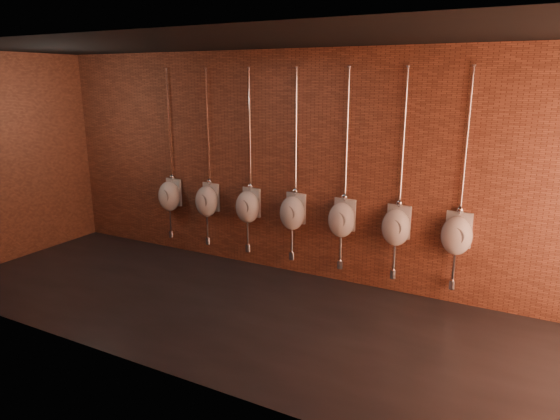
{
  "coord_description": "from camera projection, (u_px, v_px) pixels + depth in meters",
  "views": [
    {
      "loc": [
        3.06,
        -4.79,
        2.8
      ],
      "look_at": [
        0.02,
        0.9,
        1.1
      ],
      "focal_mm": 32.0,
      "sensor_mm": 36.0,
      "label": 1
    }
  ],
  "objects": [
    {
      "name": "ground",
      "position": [
        244.0,
        312.0,
        6.19
      ],
      "size": [
        8.5,
        8.5,
        0.0
      ],
      "primitive_type": "plane",
      "color": "black",
      "rests_on": "ground"
    },
    {
      "name": "room_shell",
      "position": [
        241.0,
        150.0,
        5.68
      ],
      "size": [
        8.54,
        3.04,
        3.22
      ],
      "color": "black",
      "rests_on": "ground"
    },
    {
      "name": "urinal_0",
      "position": [
        170.0,
        195.0,
        8.15
      ],
      "size": [
        0.42,
        0.37,
        2.72
      ],
      "color": "silver",
      "rests_on": "ground"
    },
    {
      "name": "urinal_1",
      "position": [
        207.0,
        200.0,
        7.81
      ],
      "size": [
        0.42,
        0.37,
        2.72
      ],
      "color": "silver",
      "rests_on": "ground"
    },
    {
      "name": "urinal_2",
      "position": [
        248.0,
        206.0,
        7.47
      ],
      "size": [
        0.42,
        0.37,
        2.72
      ],
      "color": "silver",
      "rests_on": "ground"
    },
    {
      "name": "urinal_3",
      "position": [
        293.0,
        212.0,
        7.13
      ],
      "size": [
        0.42,
        0.37,
        2.72
      ],
      "color": "silver",
      "rests_on": "ground"
    },
    {
      "name": "urinal_4",
      "position": [
        342.0,
        219.0,
        6.78
      ],
      "size": [
        0.42,
        0.37,
        2.72
      ],
      "color": "silver",
      "rests_on": "ground"
    },
    {
      "name": "urinal_5",
      "position": [
        396.0,
        226.0,
        6.44
      ],
      "size": [
        0.42,
        0.37,
        2.72
      ],
      "color": "silver",
      "rests_on": "ground"
    },
    {
      "name": "urinal_6",
      "position": [
        457.0,
        234.0,
        6.1
      ],
      "size": [
        0.42,
        0.37,
        2.72
      ],
      "color": "silver",
      "rests_on": "ground"
    }
  ]
}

